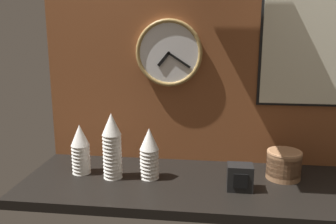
{
  "coord_description": "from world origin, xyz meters",
  "views": [
    {
      "loc": [
        0.01,
        -1.45,
        0.64
      ],
      "look_at": [
        -0.17,
        0.04,
        0.29
      ],
      "focal_mm": 38.0,
      "sensor_mm": 36.0,
      "label": 1
    }
  ],
  "objects_px": {
    "napkin_dispenser": "(240,177)",
    "bowl_stack_right": "(284,164)",
    "cup_stack_left": "(112,146)",
    "cup_stack_far_left": "(81,149)",
    "cup_stack_center_left": "(149,153)",
    "menu_board": "(309,44)",
    "wall_clock": "(169,53)"
  },
  "relations": [
    {
      "from": "cup_stack_far_left",
      "to": "bowl_stack_right",
      "type": "distance_m",
      "value": 0.91
    },
    {
      "from": "cup_stack_far_left",
      "to": "cup_stack_center_left",
      "type": "height_order",
      "value": "same"
    },
    {
      "from": "cup_stack_center_left",
      "to": "menu_board",
      "type": "distance_m",
      "value": 0.87
    },
    {
      "from": "cup_stack_left",
      "to": "menu_board",
      "type": "height_order",
      "value": "menu_board"
    },
    {
      "from": "cup_stack_left",
      "to": "cup_stack_far_left",
      "type": "height_order",
      "value": "cup_stack_left"
    },
    {
      "from": "cup_stack_far_left",
      "to": "cup_stack_center_left",
      "type": "distance_m",
      "value": 0.32
    },
    {
      "from": "bowl_stack_right",
      "to": "napkin_dispenser",
      "type": "xyz_separation_m",
      "value": [
        -0.2,
        -0.14,
        -0.01
      ]
    },
    {
      "from": "cup_stack_left",
      "to": "cup_stack_center_left",
      "type": "height_order",
      "value": "cup_stack_left"
    },
    {
      "from": "cup_stack_left",
      "to": "napkin_dispenser",
      "type": "bearing_deg",
      "value": -5.88
    },
    {
      "from": "cup_stack_center_left",
      "to": "menu_board",
      "type": "xyz_separation_m",
      "value": [
        0.69,
        0.24,
        0.47
      ]
    },
    {
      "from": "cup_stack_left",
      "to": "cup_stack_center_left",
      "type": "bearing_deg",
      "value": 5.67
    },
    {
      "from": "napkin_dispenser",
      "to": "bowl_stack_right",
      "type": "bearing_deg",
      "value": 35.18
    },
    {
      "from": "wall_clock",
      "to": "napkin_dispenser",
      "type": "bearing_deg",
      "value": -42.33
    },
    {
      "from": "cup_stack_far_left",
      "to": "napkin_dispenser",
      "type": "height_order",
      "value": "cup_stack_far_left"
    },
    {
      "from": "cup_stack_left",
      "to": "wall_clock",
      "type": "xyz_separation_m",
      "value": [
        0.22,
        0.24,
        0.39
      ]
    },
    {
      "from": "cup_stack_far_left",
      "to": "menu_board",
      "type": "xyz_separation_m",
      "value": [
        1.01,
        0.22,
        0.47
      ]
    },
    {
      "from": "menu_board",
      "to": "napkin_dispenser",
      "type": "relative_size",
      "value": 5.37
    },
    {
      "from": "bowl_stack_right",
      "to": "menu_board",
      "type": "bearing_deg",
      "value": 58.22
    },
    {
      "from": "cup_stack_left",
      "to": "menu_board",
      "type": "xyz_separation_m",
      "value": [
        0.85,
        0.25,
        0.43
      ]
    },
    {
      "from": "cup_stack_center_left",
      "to": "cup_stack_far_left",
      "type": "bearing_deg",
      "value": 176.83
    },
    {
      "from": "cup_stack_far_left",
      "to": "menu_board",
      "type": "height_order",
      "value": "menu_board"
    },
    {
      "from": "bowl_stack_right",
      "to": "cup_stack_far_left",
      "type": "bearing_deg",
      "value": -176.84
    },
    {
      "from": "cup_stack_center_left",
      "to": "bowl_stack_right",
      "type": "xyz_separation_m",
      "value": [
        0.59,
        0.07,
        -0.05
      ]
    },
    {
      "from": "cup_stack_far_left",
      "to": "bowl_stack_right",
      "type": "relative_size",
      "value": 1.51
    },
    {
      "from": "cup_stack_left",
      "to": "cup_stack_center_left",
      "type": "distance_m",
      "value": 0.17
    },
    {
      "from": "cup_stack_left",
      "to": "napkin_dispenser",
      "type": "distance_m",
      "value": 0.56
    },
    {
      "from": "cup_stack_far_left",
      "to": "cup_stack_center_left",
      "type": "relative_size",
      "value": 1.0
    },
    {
      "from": "cup_stack_left",
      "to": "cup_stack_far_left",
      "type": "relative_size",
      "value": 1.29
    },
    {
      "from": "napkin_dispenser",
      "to": "cup_stack_far_left",
      "type": "bearing_deg",
      "value": 172.71
    },
    {
      "from": "cup_stack_left",
      "to": "bowl_stack_right",
      "type": "distance_m",
      "value": 0.76
    },
    {
      "from": "menu_board",
      "to": "napkin_dispenser",
      "type": "bearing_deg",
      "value": -134.52
    },
    {
      "from": "menu_board",
      "to": "napkin_dispenser",
      "type": "xyz_separation_m",
      "value": [
        -0.3,
        -0.31,
        -0.53
      ]
    }
  ]
}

